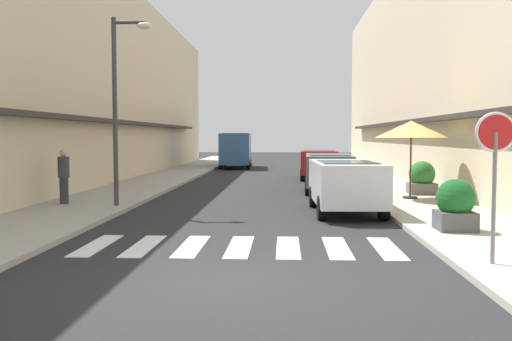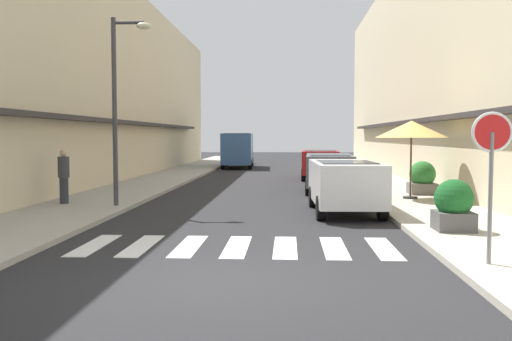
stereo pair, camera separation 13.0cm
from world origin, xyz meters
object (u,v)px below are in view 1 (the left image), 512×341
(parked_car_far, at_px, (319,161))
(pedestrian_walking_near, at_px, (64,175))
(parked_car_near, at_px, (346,181))
(street_lamp, at_px, (121,92))
(parked_car_mid, at_px, (329,168))
(cafe_umbrella, at_px, (411,130))
(planter_corner, at_px, (455,205))
(round_street_sign, at_px, (495,148))
(planter_midblock, at_px, (422,178))
(delivery_van, at_px, (236,147))

(parked_car_far, xyz_separation_m, pedestrian_walking_near, (-8.42, -11.54, 0.06))
(parked_car_near, distance_m, pedestrian_walking_near, 8.46)
(parked_car_near, distance_m, street_lamp, 7.02)
(parked_car_far, bearing_deg, parked_car_mid, -90.00)
(cafe_umbrella, distance_m, planter_corner, 6.48)
(round_street_sign, bearing_deg, parked_car_mid, 97.38)
(planter_midblock, distance_m, pedestrian_walking_near, 12.08)
(parked_car_near, relative_size, pedestrian_walking_near, 2.49)
(parked_car_near, distance_m, parked_car_far, 12.37)
(parked_car_mid, height_order, round_street_sign, round_street_sign)
(cafe_umbrella, height_order, pedestrian_walking_near, cafe_umbrella)
(parked_car_mid, bearing_deg, street_lamp, -139.62)
(parked_car_near, xyz_separation_m, planter_midblock, (3.16, 4.27, -0.24))
(delivery_van, xyz_separation_m, cafe_umbrella, (7.48, -19.25, 0.98))
(cafe_umbrella, xyz_separation_m, planter_corner, (-0.43, -6.23, -1.72))
(cafe_umbrella, relative_size, planter_midblock, 2.18)
(planter_corner, relative_size, pedestrian_walking_near, 0.68)
(parked_car_far, xyz_separation_m, planter_corner, (2.01, -15.76, -0.25))
(street_lamp, height_order, planter_midblock, street_lamp)
(parked_car_far, bearing_deg, street_lamp, -118.76)
(cafe_umbrella, height_order, planter_corner, cafe_umbrella)
(cafe_umbrella, bearing_deg, round_street_sign, -94.85)
(parked_car_mid, xyz_separation_m, planter_corner, (2.01, -9.42, -0.25))
(street_lamp, bearing_deg, parked_car_near, -4.31)
(round_street_sign, bearing_deg, parked_car_far, 94.93)
(delivery_van, xyz_separation_m, planter_midblock, (8.20, -17.82, -0.73))
(parked_car_mid, xyz_separation_m, delivery_van, (-5.04, 16.06, 0.48))
(street_lamp, height_order, planter_corner, street_lamp)
(round_street_sign, height_order, planter_midblock, round_street_sign)
(planter_midblock, bearing_deg, pedestrian_walking_near, -163.42)
(round_street_sign, distance_m, planter_corner, 3.49)
(parked_car_near, relative_size, delivery_van, 0.75)
(parked_car_near, xyz_separation_m, delivery_van, (-5.04, 22.09, 0.48))
(parked_car_far, height_order, delivery_van, delivery_van)
(parked_car_far, relative_size, delivery_van, 0.80)
(delivery_van, bearing_deg, round_street_sign, -76.90)
(parked_car_far, distance_m, street_lamp, 13.79)
(cafe_umbrella, bearing_deg, street_lamp, -165.26)
(planter_midblock, bearing_deg, round_street_sign, -97.98)
(delivery_van, height_order, planter_corner, delivery_van)
(street_lamp, bearing_deg, delivery_van, 86.09)
(street_lamp, relative_size, planter_midblock, 4.68)
(parked_car_near, height_order, pedestrian_walking_near, pedestrian_walking_near)
(parked_car_near, height_order, parked_car_far, same)
(parked_car_mid, relative_size, planter_corner, 3.91)
(delivery_van, relative_size, planter_corner, 4.87)
(parked_car_mid, bearing_deg, round_street_sign, -82.62)
(round_street_sign, height_order, pedestrian_walking_near, round_street_sign)
(parked_car_far, relative_size, round_street_sign, 1.79)
(parked_car_far, relative_size, cafe_umbrella, 1.71)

